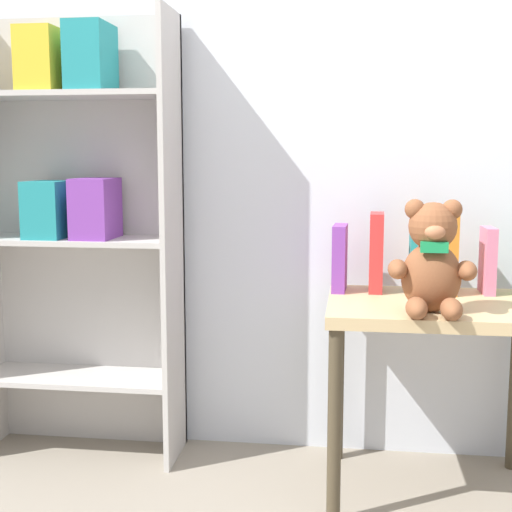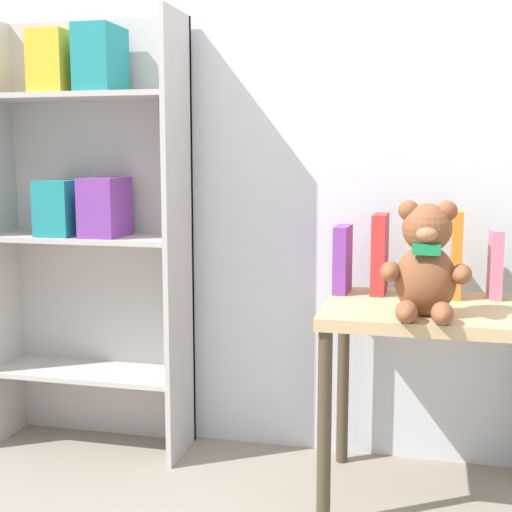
{
  "view_description": "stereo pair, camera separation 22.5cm",
  "coord_description": "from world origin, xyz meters",
  "views": [
    {
      "loc": [
        -0.0,
        -1.11,
        1.05
      ],
      "look_at": [
        -0.31,
        1.09,
        0.73
      ],
      "focal_mm": 50.0,
      "sensor_mm": 36.0,
      "label": 1
    },
    {
      "loc": [
        0.22,
        -1.07,
        1.05
      ],
      "look_at": [
        -0.31,
        1.09,
        0.73
      ],
      "focal_mm": 50.0,
      "sensor_mm": 36.0,
      "label": 2
    }
  ],
  "objects": [
    {
      "name": "book_standing_red",
      "position": [
        0.07,
        1.2,
        0.74
      ],
      "size": [
        0.05,
        0.14,
        0.25
      ],
      "primitive_type": "cube",
      "rotation": [
        0.0,
        0.0,
        -0.03
      ],
      "color": "red",
      "rests_on": "display_table"
    },
    {
      "name": "book_standing_purple",
      "position": [
        -0.04,
        1.19,
        0.72
      ],
      "size": [
        0.05,
        0.14,
        0.21
      ],
      "primitive_type": "cube",
      "rotation": [
        0.0,
        0.0,
        -0.05
      ],
      "color": "purple",
      "rests_on": "display_table"
    },
    {
      "name": "book_standing_orange",
      "position": [
        0.31,
        1.19,
        0.74
      ],
      "size": [
        0.03,
        0.13,
        0.27
      ],
      "primitive_type": "cube",
      "rotation": [
        0.0,
        0.0,
        0.0
      ],
      "color": "orange",
      "rests_on": "display_table"
    },
    {
      "name": "teddy_bear",
      "position": [
        0.22,
        0.89,
        0.75
      ],
      "size": [
        0.24,
        0.22,
        0.32
      ],
      "color": "brown",
      "rests_on": "display_table"
    },
    {
      "name": "bookshelf_side",
      "position": [
        -0.94,
        1.23,
        0.87
      ],
      "size": [
        0.7,
        0.26,
        1.52
      ],
      "color": "#BCB7B2",
      "rests_on": "ground_plane"
    },
    {
      "name": "display_table",
      "position": [
        0.25,
        1.04,
        0.52
      ],
      "size": [
        0.65,
        0.5,
        0.61
      ],
      "color": "tan",
      "rests_on": "ground_plane"
    },
    {
      "name": "book_standing_pink",
      "position": [
        0.42,
        1.21,
        0.71
      ],
      "size": [
        0.04,
        0.12,
        0.21
      ],
      "primitive_type": "cube",
      "rotation": [
        0.0,
        0.0,
        0.03
      ],
      "color": "#D17093",
      "rests_on": "display_table"
    },
    {
      "name": "book_standing_teal",
      "position": [
        0.19,
        1.21,
        0.74
      ],
      "size": [
        0.02,
        0.1,
        0.25
      ],
      "primitive_type": "cube",
      "rotation": [
        0.0,
        0.0,
        -0.01
      ],
      "color": "teal",
      "rests_on": "display_table"
    },
    {
      "name": "wall_back",
      "position": [
        0.0,
        1.38,
        1.25
      ],
      "size": [
        4.8,
        0.06,
        2.5
      ],
      "color": "silver",
      "rests_on": "ground_plane"
    }
  ]
}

